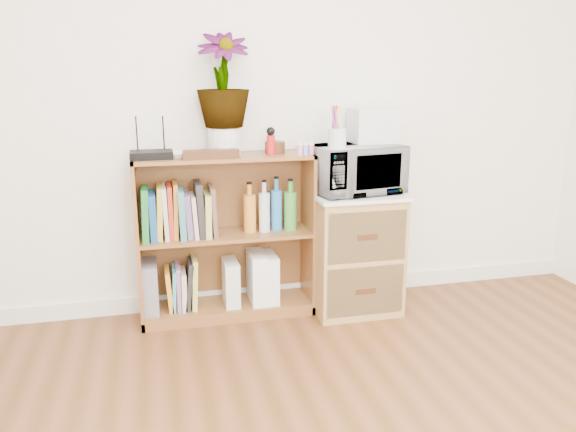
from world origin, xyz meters
name	(u,v)px	position (x,y,z in m)	size (l,w,h in m)	color
skirting_board	(280,292)	(0.00, 2.24, 0.05)	(4.00, 0.02, 0.10)	white
bookshelf	(226,237)	(-0.35, 2.10, 0.47)	(1.00, 0.30, 0.95)	brown
wicker_unit	(353,252)	(0.40, 2.02, 0.35)	(0.50, 0.45, 0.70)	#9E7542
microwave	(356,169)	(0.40, 2.02, 0.86)	(0.50, 0.34, 0.28)	silver
pen_cup	(337,138)	(0.25, 1.91, 1.05)	(0.10, 0.10, 0.11)	silver
small_appliance	(373,125)	(0.53, 2.11, 1.10)	(0.25, 0.21, 0.20)	silver
router	(151,155)	(-0.74, 2.08, 0.97)	(0.22, 0.15, 0.04)	black
white_bowl	(178,155)	(-0.60, 2.07, 0.97)	(0.13, 0.13, 0.03)	white
plant_pot	(225,141)	(-0.34, 2.12, 1.03)	(0.18, 0.18, 0.15)	silver
potted_plant	(223,80)	(-0.34, 2.12, 1.36)	(0.28, 0.28, 0.51)	#327E33
trinket_box	(211,154)	(-0.43, 2.00, 0.97)	(0.30, 0.07, 0.05)	#3D2210
kokeshi_doll	(271,145)	(-0.09, 2.06, 1.00)	(0.05, 0.05, 0.11)	red
wooden_bowl	(275,147)	(-0.06, 2.11, 0.98)	(0.11, 0.11, 0.07)	#391D0F
paint_jars	(306,150)	(0.10, 2.01, 0.98)	(0.10, 0.04, 0.05)	pink
file_box	(150,286)	(-0.79, 2.10, 0.21)	(0.09, 0.23, 0.29)	slate
magazine_holder_left	(231,282)	(-0.33, 2.09, 0.20)	(0.08, 0.21, 0.27)	silver
magazine_holder_mid	(257,277)	(-0.17, 2.09, 0.22)	(0.09, 0.24, 0.30)	white
magazine_holder_right	(268,277)	(-0.11, 2.09, 0.21)	(0.09, 0.23, 0.29)	white
cookbooks	(178,212)	(-0.61, 2.10, 0.64)	(0.41, 0.20, 0.31)	#1F742E
liquor_bottles	(283,205)	(-0.01, 2.10, 0.65)	(0.47, 0.07, 0.32)	orange
lower_books	(183,286)	(-0.61, 2.10, 0.20)	(0.18, 0.19, 0.30)	orange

